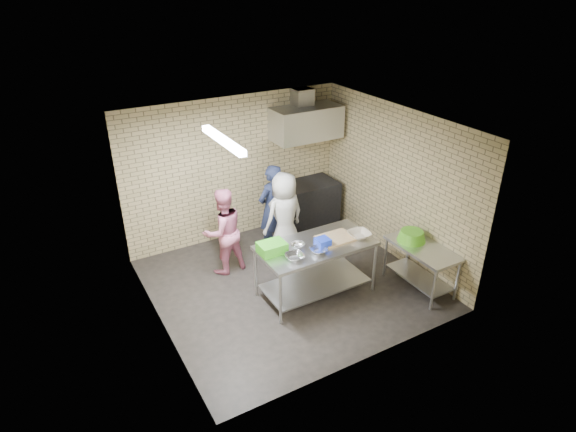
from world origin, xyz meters
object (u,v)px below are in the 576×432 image
(bottle_green, at_px, (321,122))
(blue_tub, at_px, (323,242))
(stove, at_px, (306,204))
(woman_white, at_px, (284,216))
(prep_table, at_px, (315,269))
(green_crate, at_px, (272,248))
(side_counter, at_px, (420,267))
(man_navy, at_px, (272,209))
(woman_pink, at_px, (223,231))
(green_basin, at_px, (412,236))

(bottle_green, bearing_deg, blue_tub, -122.05)
(stove, height_order, woman_white, woman_white)
(prep_table, xyz_separation_m, green_crate, (-0.70, 0.12, 0.53))
(woman_white, bearing_deg, side_counter, 117.88)
(prep_table, bearing_deg, woman_white, 83.50)
(blue_tub, distance_m, bottle_green, 3.02)
(side_counter, bearing_deg, blue_tub, 158.37)
(man_navy, xyz_separation_m, woman_pink, (-1.04, -0.22, -0.07))
(side_counter, height_order, green_basin, green_basin)
(side_counter, height_order, blue_tub, blue_tub)
(man_navy, relative_size, woman_white, 1.04)
(stove, distance_m, woman_white, 1.30)
(prep_table, bearing_deg, green_crate, 170.27)
(side_counter, relative_size, bottle_green, 8.00)
(side_counter, xyz_separation_m, green_crate, (-2.25, 0.81, 0.60))
(man_navy, bearing_deg, blue_tub, 74.01)
(woman_pink, bearing_deg, green_basin, 137.72)
(green_basin, bearing_deg, man_navy, 126.55)
(prep_table, distance_m, man_navy, 1.59)
(side_counter, height_order, stove, stove)
(green_crate, distance_m, man_navy, 1.62)
(woman_pink, bearing_deg, stove, -167.74)
(woman_pink, bearing_deg, green_crate, 96.03)
(green_basin, distance_m, man_navy, 2.48)
(blue_tub, distance_m, green_basin, 1.52)
(side_counter, xyz_separation_m, woman_pink, (-2.53, 2.02, 0.38))
(stove, relative_size, bottle_green, 8.00)
(prep_table, distance_m, side_counter, 1.70)
(bottle_green, xyz_separation_m, man_navy, (-1.49, -0.75, -1.19))
(prep_table, height_order, green_crate, green_crate)
(prep_table, bearing_deg, man_navy, 87.96)
(side_counter, distance_m, green_basin, 0.52)
(side_counter, distance_m, man_navy, 2.73)
(side_counter, xyz_separation_m, bottle_green, (0.00, 2.99, 1.64))
(man_navy, bearing_deg, green_crate, 46.26)
(stove, distance_m, bottle_green, 1.65)
(stove, xyz_separation_m, man_navy, (-1.04, -0.51, 0.38))
(prep_table, distance_m, blue_tub, 0.53)
(green_basin, xyz_separation_m, woman_pink, (-2.51, 1.77, -0.08))
(blue_tub, relative_size, woman_white, 0.13)
(prep_table, distance_m, woman_pink, 1.68)
(side_counter, relative_size, woman_pink, 0.79)
(woman_white, bearing_deg, woman_pink, -12.31)
(blue_tub, bearing_deg, side_counter, -21.63)
(bottle_green, height_order, woman_white, bottle_green)
(green_crate, bearing_deg, prep_table, -9.73)
(green_basin, bearing_deg, bottle_green, 89.58)
(woman_white, bearing_deg, prep_table, 75.34)
(man_navy, xyz_separation_m, woman_white, (0.09, -0.30, -0.03))
(green_crate, bearing_deg, green_basin, -14.21)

